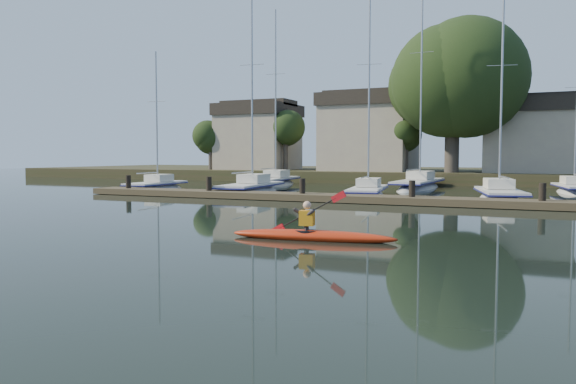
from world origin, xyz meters
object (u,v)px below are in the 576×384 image
at_px(sailboat_0, 156,192).
at_px(sailboat_2, 368,199).
at_px(sailboat_1, 251,196).
at_px(sailboat_3, 499,204).
at_px(sailboat_6, 419,191).
at_px(dock, 355,198).
at_px(kayak, 311,233).
at_px(sailboat_7, 574,196).
at_px(sailboat_5, 275,188).

height_order(sailboat_0, sailboat_2, sailboat_2).
relative_size(sailboat_1, sailboat_2, 1.06).
height_order(sailboat_3, sailboat_6, sailboat_6).
relative_size(dock, sailboat_1, 2.37).
bearing_deg(sailboat_0, sailboat_1, -6.74).
height_order(kayak, sailboat_3, sailboat_3).
height_order(sailboat_3, sailboat_7, sailboat_3).
height_order(sailboat_1, sailboat_2, sailboat_1).
distance_m(kayak, sailboat_2, 17.68).
height_order(sailboat_1, sailboat_3, sailboat_1).
xyz_separation_m(sailboat_0, sailboat_3, (22.89, 0.15, -0.01)).
bearing_deg(sailboat_7, kayak, -116.63).
xyz_separation_m(sailboat_2, sailboat_6, (1.26, 9.15, -0.03)).
relative_size(kayak, dock, 0.15).
height_order(sailboat_1, sailboat_5, sailboat_5).
xyz_separation_m(kayak, dock, (-2.80, 13.18, 0.01)).
height_order(sailboat_2, sailboat_6, sailboat_6).
bearing_deg(sailboat_1, sailboat_6, 40.34).
height_order(sailboat_1, sailboat_7, sailboat_1).
bearing_deg(sailboat_1, sailboat_5, 100.16).
height_order(sailboat_1, sailboat_6, sailboat_6).
relative_size(sailboat_1, sailboat_6, 0.84).
bearing_deg(sailboat_0, kayak, -47.70).
xyz_separation_m(dock, sailboat_3, (6.90, 4.29, -0.39)).
relative_size(sailboat_0, sailboat_3, 0.86).
bearing_deg(dock, sailboat_2, 96.96).
distance_m(sailboat_1, sailboat_7, 20.97).
distance_m(sailboat_1, sailboat_6, 13.03).
distance_m(kayak, sailboat_1, 20.36).
height_order(sailboat_0, sailboat_5, sailboat_5).
relative_size(sailboat_3, sailboat_5, 0.82).
bearing_deg(sailboat_0, sailboat_7, 11.79).
xyz_separation_m(kayak, sailboat_3, (4.09, 17.47, -0.38)).
distance_m(sailboat_5, sailboat_6, 11.63).
bearing_deg(dock, kayak, -78.00).
xyz_separation_m(dock, sailboat_6, (0.74, 13.33, -0.40)).
bearing_deg(kayak, sailboat_5, 110.49).
bearing_deg(kayak, dock, 94.88).
xyz_separation_m(sailboat_1, sailboat_7, (19.22, 8.39, 0.02)).
bearing_deg(sailboat_6, sailboat_3, -54.26).
bearing_deg(sailboat_1, sailboat_7, 17.61).
xyz_separation_m(kayak, sailboat_1, (-11.06, 17.09, -0.39)).
bearing_deg(sailboat_2, sailboat_3, -8.50).
relative_size(sailboat_0, sailboat_7, 0.92).
relative_size(sailboat_0, sailboat_2, 0.81).
relative_size(sailboat_0, sailboat_5, 0.70).
xyz_separation_m(sailboat_2, sailboat_3, (7.41, 0.10, -0.02)).
distance_m(kayak, sailboat_5, 29.52).
bearing_deg(sailboat_6, sailboat_2, -96.30).
relative_size(sailboat_5, sailboat_7, 1.31).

